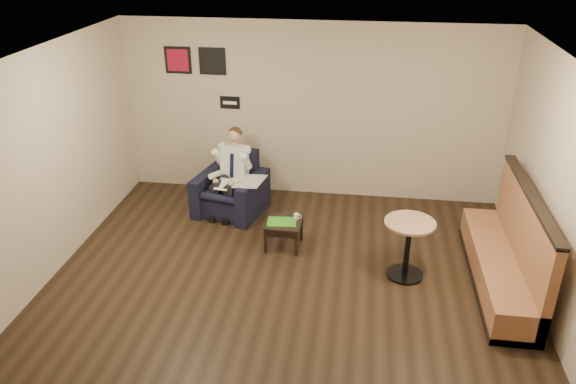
# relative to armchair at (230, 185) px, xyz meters

# --- Properties ---
(ground) EXTENTS (6.00, 6.00, 0.00)m
(ground) POSITION_rel_armchair_xyz_m (1.14, -2.14, -0.46)
(ground) COLOR black
(ground) RESTS_ON ground
(wall_back) EXTENTS (6.00, 0.02, 2.80)m
(wall_back) POSITION_rel_armchair_xyz_m (1.14, 0.86, 0.94)
(wall_back) COLOR beige
(wall_back) RESTS_ON ground
(wall_left) EXTENTS (0.02, 6.00, 2.80)m
(wall_left) POSITION_rel_armchair_xyz_m (-1.86, -2.14, 0.94)
(wall_left) COLOR beige
(wall_left) RESTS_ON ground
(wall_right) EXTENTS (0.02, 6.00, 2.80)m
(wall_right) POSITION_rel_armchair_xyz_m (4.14, -2.14, 0.94)
(wall_right) COLOR beige
(wall_right) RESTS_ON ground
(ceiling) EXTENTS (6.00, 6.00, 0.02)m
(ceiling) POSITION_rel_armchair_xyz_m (1.14, -2.14, 2.34)
(ceiling) COLOR white
(ceiling) RESTS_ON wall_back
(seating_sign) EXTENTS (0.32, 0.02, 0.20)m
(seating_sign) POSITION_rel_armchair_xyz_m (-0.16, 0.85, 1.04)
(seating_sign) COLOR black
(seating_sign) RESTS_ON wall_back
(art_print_left) EXTENTS (0.42, 0.03, 0.42)m
(art_print_left) POSITION_rel_armchair_xyz_m (-0.96, 0.85, 1.69)
(art_print_left) COLOR maroon
(art_print_left) RESTS_ON wall_back
(art_print_right) EXTENTS (0.42, 0.03, 0.42)m
(art_print_right) POSITION_rel_armchair_xyz_m (-0.41, 0.85, 1.69)
(art_print_right) COLOR black
(art_print_right) RESTS_ON wall_back
(armchair) EXTENTS (1.13, 1.13, 0.91)m
(armchair) POSITION_rel_armchair_xyz_m (0.00, 0.00, 0.00)
(armchair) COLOR black
(armchair) RESTS_ON ground
(seated_man) EXTENTS (0.78, 1.00, 1.25)m
(seated_man) POSITION_rel_armchair_xyz_m (-0.03, -0.12, 0.17)
(seated_man) COLOR white
(seated_man) RESTS_ON armchair
(lap_papers) EXTENTS (0.25, 0.33, 0.01)m
(lap_papers) POSITION_rel_armchair_xyz_m (-0.05, -0.21, 0.10)
(lap_papers) COLOR white
(lap_papers) RESTS_ON seated_man
(newspaper) EXTENTS (0.48, 0.56, 0.01)m
(newspaper) POSITION_rel_armchair_xyz_m (0.35, -0.18, 0.16)
(newspaper) COLOR silver
(newspaper) RESTS_ON armchair
(side_table) EXTENTS (0.49, 0.49, 0.39)m
(side_table) POSITION_rel_armchair_xyz_m (0.97, -0.92, -0.26)
(side_table) COLOR black
(side_table) RESTS_ON ground
(green_folder) EXTENTS (0.42, 0.32, 0.01)m
(green_folder) POSITION_rel_armchair_xyz_m (0.94, -0.94, -0.06)
(green_folder) COLOR green
(green_folder) RESTS_ON side_table
(coffee_mug) EXTENTS (0.07, 0.07, 0.08)m
(coffee_mug) POSITION_rel_armchair_xyz_m (1.13, -0.83, -0.03)
(coffee_mug) COLOR white
(coffee_mug) RESTS_ON side_table
(smartphone) EXTENTS (0.13, 0.08, 0.01)m
(smartphone) POSITION_rel_armchair_xyz_m (1.02, -0.79, -0.06)
(smartphone) COLOR black
(smartphone) RESTS_ON side_table
(banquette) EXTENTS (0.58, 2.42, 1.24)m
(banquette) POSITION_rel_armchair_xyz_m (3.73, -1.42, 0.16)
(banquette) COLOR #975E3A
(banquette) RESTS_ON ground
(cafe_table) EXTENTS (0.79, 0.79, 0.79)m
(cafe_table) POSITION_rel_armchair_xyz_m (2.61, -1.41, -0.06)
(cafe_table) COLOR tan
(cafe_table) RESTS_ON ground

